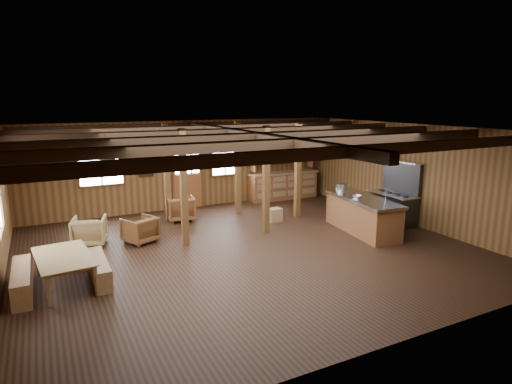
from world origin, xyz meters
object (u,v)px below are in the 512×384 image
armchair_a (140,230)px  commercial_range (393,202)px  dining_table (67,270)px  kitchen_island (362,214)px  armchair_b (181,208)px  armchair_c (89,231)px

armchair_a → commercial_range: bearing=142.8°
dining_table → kitchen_island: bearing=-95.1°
commercial_range → dining_table: commercial_range is taller
armchair_b → armchair_c: size_ratio=1.02×
armchair_a → armchair_c: 1.19m
armchair_c → dining_table: bearing=89.3°
armchair_a → armchair_c: (-1.13, 0.36, 0.02)m
armchair_b → dining_table: bearing=53.5°
armchair_a → armchair_b: 2.07m
kitchen_island → armchair_b: 5.11m
kitchen_island → dining_table: 7.19m
armchair_a → armchair_c: bearing=-42.6°
commercial_range → armchair_c: 8.13m
kitchen_island → armchair_b: bearing=147.7°
kitchen_island → armchair_a: kitchen_island is taller
commercial_range → armchair_a: size_ratio=2.52×
armchair_a → armchair_b: armchair_b is taller
commercial_range → armchair_b: commercial_range is taller
commercial_range → armchair_c: size_ratio=2.35×
armchair_b → armchair_a: bearing=52.4°
kitchen_island → dining_table: kitchen_island is taller
kitchen_island → armchair_b: (-3.94, 3.25, -0.12)m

